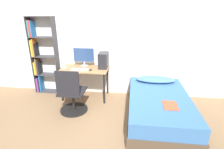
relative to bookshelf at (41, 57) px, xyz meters
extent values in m
plane|color=#846647|center=(1.66, -1.30, -0.90)|extent=(14.00, 14.00, 0.00)
cube|color=silver|center=(1.66, 0.14, 0.35)|extent=(8.00, 0.05, 2.50)
cube|color=#997047|center=(1.14, -0.19, -0.19)|extent=(1.08, 0.61, 0.02)
cylinder|color=black|center=(0.65, -0.45, -0.55)|extent=(0.04, 0.04, 0.70)
cylinder|color=black|center=(1.64, -0.45, -0.55)|extent=(0.04, 0.04, 0.70)
cylinder|color=black|center=(0.65, 0.07, -0.55)|extent=(0.04, 0.04, 0.70)
cylinder|color=black|center=(1.64, 0.07, -0.55)|extent=(0.04, 0.04, 0.70)
cube|color=#38383D|center=(-0.19, 0.00, 0.03)|extent=(0.02, 0.23, 1.86)
cube|color=#38383D|center=(0.42, 0.00, 0.03)|extent=(0.02, 0.23, 1.86)
cube|color=#38383D|center=(0.11, 0.00, -0.90)|extent=(0.59, 0.23, 0.02)
cube|color=#38383D|center=(0.11, 0.00, -0.44)|extent=(0.59, 0.23, 0.02)
cube|color=#38383D|center=(0.11, 0.00, 0.03)|extent=(0.59, 0.23, 0.02)
cube|color=#38383D|center=(0.11, 0.00, 0.49)|extent=(0.59, 0.23, 0.02)
cube|color=#38383D|center=(0.11, 0.00, 0.95)|extent=(0.59, 0.23, 0.02)
cube|color=#7A338E|center=(-0.15, 0.00, -0.71)|extent=(0.04, 0.20, 0.35)
cube|color=black|center=(-0.11, 0.00, -0.71)|extent=(0.03, 0.20, 0.35)
cube|color=#2870B7|center=(-0.07, 0.00, -0.68)|extent=(0.02, 0.20, 0.42)
cube|color=gold|center=(-0.15, 0.00, -0.27)|extent=(0.04, 0.20, 0.30)
cube|color=brown|center=(-0.11, 0.00, -0.23)|extent=(0.03, 0.20, 0.40)
cube|color=black|center=(-0.06, 0.00, -0.27)|extent=(0.04, 0.20, 0.31)
cube|color=gold|center=(-0.15, 0.00, 0.23)|extent=(0.04, 0.20, 0.39)
cube|color=orange|center=(-0.11, 0.00, 0.24)|extent=(0.03, 0.20, 0.41)
cube|color=black|center=(-0.08, 0.00, 0.19)|extent=(0.03, 0.20, 0.31)
cube|color=teal|center=(-0.16, 0.00, 0.68)|extent=(0.03, 0.20, 0.37)
cube|color=red|center=(-0.12, 0.00, 0.68)|extent=(0.04, 0.20, 0.38)
cube|color=#2870B7|center=(-0.09, 0.00, 0.68)|extent=(0.02, 0.20, 0.36)
cylinder|color=black|center=(1.05, -0.82, -0.89)|extent=(0.57, 0.57, 0.03)
cylinder|color=black|center=(1.05, -0.82, -0.68)|extent=(0.05, 0.05, 0.39)
cube|color=black|center=(1.05, -0.82, -0.46)|extent=(0.49, 0.49, 0.04)
cube|color=black|center=(1.05, -1.05, -0.20)|extent=(0.44, 0.04, 0.49)
cube|color=#4C3D2D|center=(2.76, -0.85, -0.80)|extent=(1.15, 1.94, 0.21)
cube|color=#38669E|center=(2.76, -0.85, -0.57)|extent=(1.11, 1.90, 0.25)
ellipsoid|color=teal|center=(2.76, -0.14, -0.39)|extent=(0.87, 0.36, 0.11)
cube|color=#B24C2D|center=(2.89, -1.20, -0.44)|extent=(0.24, 0.32, 0.01)
cylinder|color=#B7B7BC|center=(1.08, 0.02, -0.17)|extent=(0.17, 0.17, 0.01)
cylinder|color=#B7B7BC|center=(1.08, 0.02, -0.12)|extent=(0.04, 0.04, 0.09)
cube|color=#B7B7BC|center=(1.08, 0.02, 0.09)|extent=(0.51, 0.01, 0.34)
cube|color=navy|center=(1.08, 0.01, 0.09)|extent=(0.48, 0.01, 0.32)
cube|color=silver|center=(1.07, -0.31, -0.17)|extent=(0.38, 0.12, 0.02)
cube|color=#232328|center=(1.57, -0.08, 0.00)|extent=(0.20, 0.34, 0.35)
ellipsoid|color=black|center=(1.31, -0.31, -0.17)|extent=(0.06, 0.09, 0.02)
cube|color=#B7B7BC|center=(0.68, -0.21, -0.17)|extent=(0.07, 0.14, 0.01)
camera|label=1|loc=(2.22, -3.89, 1.07)|focal=28.00mm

